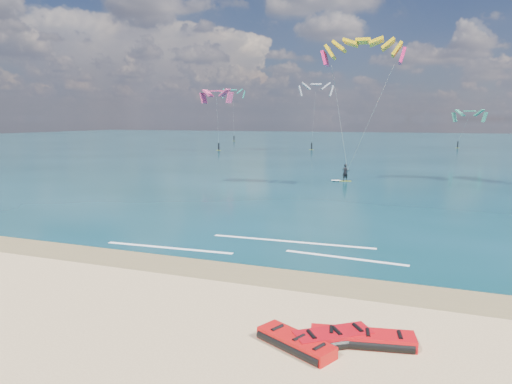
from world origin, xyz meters
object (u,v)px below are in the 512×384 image
packed_kite_mid (296,348)px  packed_kite_right (333,344)px  kitesurfer_main (354,107)px  packed_kite_left (362,344)px

packed_kite_mid → packed_kite_right: 1.08m
packed_kite_right → kitesurfer_main: (-3.99, 30.45, 7.24)m
packed_kite_right → kitesurfer_main: size_ratio=0.17×
packed_kite_mid → kitesurfer_main: bearing=122.2°
packed_kite_left → packed_kite_right: 0.80m
packed_kite_right → kitesurfer_main: kitesurfer_main is taller
packed_kite_mid → kitesurfer_main: size_ratio=0.18×
packed_kite_mid → kitesurfer_main: (-3.08, 31.03, 7.24)m
packed_kite_left → packed_kite_mid: (-1.67, -0.85, 0.00)m
packed_kite_left → packed_kite_mid: bearing=-163.7°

